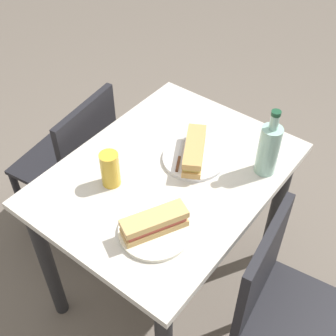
{
  "coord_description": "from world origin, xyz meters",
  "views": [
    {
      "loc": [
        -0.94,
        -0.72,
        1.94
      ],
      "look_at": [
        0.0,
        0.0,
        0.79
      ],
      "focal_mm": 47.4,
      "sensor_mm": 36.0,
      "label": 1
    }
  ],
  "objects_px": {
    "dining_table": "(168,197)",
    "knife_near": "(179,157)",
    "plate_near": "(194,159)",
    "plate_far": "(155,231)",
    "baguette_sandwich_near": "(194,151)",
    "baguette_sandwich_far": "(154,223)",
    "chair_far": "(76,161)",
    "water_bottle": "(269,149)",
    "beer_glass": "(110,169)",
    "knife_far": "(145,218)",
    "chair_near": "(281,306)"
  },
  "relations": [
    {
      "from": "knife_near",
      "to": "knife_far",
      "type": "xyz_separation_m",
      "value": [
        -0.31,
        -0.09,
        0.0
      ]
    },
    {
      "from": "chair_far",
      "to": "knife_near",
      "type": "xyz_separation_m",
      "value": [
        0.06,
        -0.56,
        0.3
      ]
    },
    {
      "from": "chair_far",
      "to": "water_bottle",
      "type": "bearing_deg",
      "value": -75.56
    },
    {
      "from": "baguette_sandwich_near",
      "to": "baguette_sandwich_far",
      "type": "height_order",
      "value": "same"
    },
    {
      "from": "dining_table",
      "to": "baguette_sandwich_far",
      "type": "bearing_deg",
      "value": -151.09
    },
    {
      "from": "knife_far",
      "to": "beer_glass",
      "type": "distance_m",
      "value": 0.23
    },
    {
      "from": "knife_near",
      "to": "baguette_sandwich_far",
      "type": "height_order",
      "value": "baguette_sandwich_far"
    },
    {
      "from": "chair_far",
      "to": "plate_near",
      "type": "height_order",
      "value": "chair_far"
    },
    {
      "from": "chair_far",
      "to": "baguette_sandwich_far",
      "type": "height_order",
      "value": "same"
    },
    {
      "from": "baguette_sandwich_far",
      "to": "beer_glass",
      "type": "xyz_separation_m",
      "value": [
        0.08,
        0.27,
        0.02
      ]
    },
    {
      "from": "baguette_sandwich_near",
      "to": "knife_near",
      "type": "distance_m",
      "value": 0.06
    },
    {
      "from": "knife_near",
      "to": "knife_far",
      "type": "bearing_deg",
      "value": -164.58
    },
    {
      "from": "plate_near",
      "to": "plate_far",
      "type": "relative_size",
      "value": 1.0
    },
    {
      "from": "beer_glass",
      "to": "baguette_sandwich_near",
      "type": "bearing_deg",
      "value": -30.64
    },
    {
      "from": "knife_far",
      "to": "baguette_sandwich_near",
      "type": "bearing_deg",
      "value": 7.18
    },
    {
      "from": "knife_near",
      "to": "dining_table",
      "type": "bearing_deg",
      "value": -178.06
    },
    {
      "from": "chair_near",
      "to": "knife_far",
      "type": "height_order",
      "value": "chair_near"
    },
    {
      "from": "knife_near",
      "to": "beer_glass",
      "type": "bearing_deg",
      "value": 152.93
    },
    {
      "from": "baguette_sandwich_near",
      "to": "plate_far",
      "type": "distance_m",
      "value": 0.38
    },
    {
      "from": "plate_far",
      "to": "baguette_sandwich_far",
      "type": "relative_size",
      "value": 1.07
    },
    {
      "from": "dining_table",
      "to": "knife_near",
      "type": "distance_m",
      "value": 0.18
    },
    {
      "from": "chair_far",
      "to": "baguette_sandwich_near",
      "type": "bearing_deg",
      "value": -80.46
    },
    {
      "from": "plate_far",
      "to": "beer_glass",
      "type": "height_order",
      "value": "beer_glass"
    },
    {
      "from": "plate_near",
      "to": "plate_far",
      "type": "xyz_separation_m",
      "value": [
        -0.36,
        -0.1,
        0.0
      ]
    },
    {
      "from": "baguette_sandwich_far",
      "to": "beer_glass",
      "type": "distance_m",
      "value": 0.28
    },
    {
      "from": "knife_far",
      "to": "plate_near",
      "type": "bearing_deg",
      "value": 7.18
    },
    {
      "from": "baguette_sandwich_near",
      "to": "baguette_sandwich_far",
      "type": "distance_m",
      "value": 0.38
    },
    {
      "from": "plate_near",
      "to": "knife_near",
      "type": "xyz_separation_m",
      "value": [
        -0.04,
        0.04,
        0.01
      ]
    },
    {
      "from": "chair_near",
      "to": "plate_near",
      "type": "height_order",
      "value": "chair_near"
    },
    {
      "from": "water_bottle",
      "to": "plate_far",
      "type": "bearing_deg",
      "value": 163.34
    },
    {
      "from": "plate_near",
      "to": "water_bottle",
      "type": "relative_size",
      "value": 0.88
    },
    {
      "from": "plate_far",
      "to": "water_bottle",
      "type": "relative_size",
      "value": 0.88
    },
    {
      "from": "knife_near",
      "to": "plate_near",
      "type": "bearing_deg",
      "value": -48.63
    },
    {
      "from": "dining_table",
      "to": "baguette_sandwich_far",
      "type": "xyz_separation_m",
      "value": [
        -0.25,
        -0.14,
        0.19
      ]
    },
    {
      "from": "knife_near",
      "to": "water_bottle",
      "type": "bearing_deg",
      "value": -61.71
    },
    {
      "from": "beer_glass",
      "to": "chair_near",
      "type": "bearing_deg",
      "value": -81.53
    },
    {
      "from": "plate_far",
      "to": "chair_near",
      "type": "bearing_deg",
      "value": -66.7
    },
    {
      "from": "baguette_sandwich_near",
      "to": "knife_far",
      "type": "height_order",
      "value": "baguette_sandwich_near"
    },
    {
      "from": "knife_near",
      "to": "plate_far",
      "type": "height_order",
      "value": "knife_near"
    },
    {
      "from": "knife_far",
      "to": "baguette_sandwich_far",
      "type": "bearing_deg",
      "value": -105.75
    },
    {
      "from": "baguette_sandwich_near",
      "to": "water_bottle",
      "type": "distance_m",
      "value": 0.28
    },
    {
      "from": "chair_near",
      "to": "knife_far",
      "type": "xyz_separation_m",
      "value": [
        -0.17,
        0.48,
        0.3
      ]
    },
    {
      "from": "chair_near",
      "to": "plate_far",
      "type": "distance_m",
      "value": 0.55
    },
    {
      "from": "chair_near",
      "to": "plate_far",
      "type": "xyz_separation_m",
      "value": [
        -0.18,
        0.42,
        0.29
      ]
    },
    {
      "from": "chair_near",
      "to": "plate_near",
      "type": "xyz_separation_m",
      "value": [
        0.18,
        0.52,
        0.29
      ]
    },
    {
      "from": "plate_near",
      "to": "beer_glass",
      "type": "bearing_deg",
      "value": 149.36
    },
    {
      "from": "dining_table",
      "to": "chair_near",
      "type": "height_order",
      "value": "chair_near"
    },
    {
      "from": "knife_near",
      "to": "plate_far",
      "type": "relative_size",
      "value": 0.67
    },
    {
      "from": "knife_near",
      "to": "plate_far",
      "type": "xyz_separation_m",
      "value": [
        -0.33,
        -0.14,
        -0.01
      ]
    },
    {
      "from": "chair_far",
      "to": "plate_far",
      "type": "xyz_separation_m",
      "value": [
        -0.26,
        -0.7,
        0.29
      ]
    }
  ]
}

